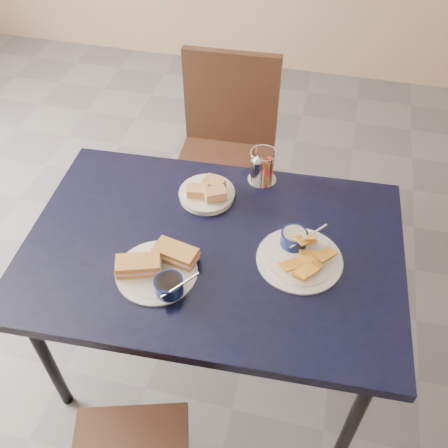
% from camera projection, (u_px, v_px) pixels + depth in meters
% --- Properties ---
extents(ground, '(6.00, 6.00, 0.00)m').
position_uv_depth(ground, '(248.00, 344.00, 2.27)').
color(ground, '#535358').
rests_on(ground, ground).
extents(dining_table, '(1.32, 0.92, 0.75)m').
position_uv_depth(dining_table, '(213.00, 257.00, 1.73)').
color(dining_table, black).
rests_on(dining_table, ground).
extents(chair_far, '(0.47, 0.45, 0.96)m').
position_uv_depth(chair_far, '(228.00, 142.00, 2.41)').
color(chair_far, black).
rests_on(chair_far, ground).
extents(sandwich_plate, '(0.30, 0.26, 0.12)m').
position_uv_depth(sandwich_plate, '(159.00, 268.00, 1.58)').
color(sandwich_plate, white).
rests_on(sandwich_plate, dining_table).
extents(plantain_plate, '(0.28, 0.28, 0.12)m').
position_uv_depth(plantain_plate, '(299.00, 252.00, 1.63)').
color(plantain_plate, white).
rests_on(plantain_plate, dining_table).
extents(bread_basket, '(0.20, 0.20, 0.07)m').
position_uv_depth(bread_basket, '(208.00, 193.00, 1.83)').
color(bread_basket, white).
rests_on(bread_basket, dining_table).
extents(condiment_caddy, '(0.11, 0.11, 0.14)m').
position_uv_depth(condiment_caddy, '(261.00, 168.00, 1.87)').
color(condiment_caddy, silver).
rests_on(condiment_caddy, dining_table).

